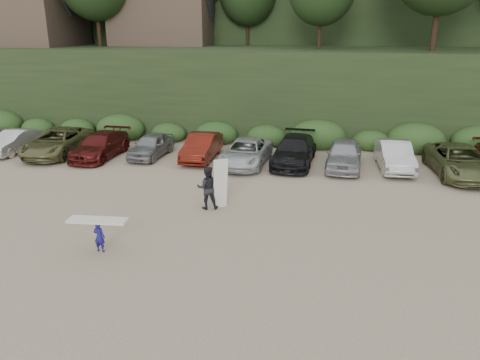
# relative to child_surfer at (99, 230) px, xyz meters

# --- Properties ---
(ground) EXTENTS (120.00, 120.00, 0.00)m
(ground) POSITION_rel_child_surfer_xyz_m (6.05, 2.00, -0.86)
(ground) COLOR tan
(ground) RESTS_ON ground
(parked_cars) EXTENTS (39.02, 6.42, 1.62)m
(parked_cars) POSITION_rel_child_surfer_xyz_m (4.73, 11.96, -0.10)
(parked_cars) COLOR #A4A4A9
(parked_cars) RESTS_ON ground
(child_surfer) EXTENTS (2.13, 0.72, 1.26)m
(child_surfer) POSITION_rel_child_surfer_xyz_m (0.00, 0.00, 0.00)
(child_surfer) COLOR navy
(child_surfer) RESTS_ON ground
(adult_surfer) EXTENTS (1.44, 0.93, 2.27)m
(adult_surfer) POSITION_rel_child_surfer_xyz_m (2.87, 4.71, 0.12)
(adult_surfer) COLOR black
(adult_surfer) RESTS_ON ground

